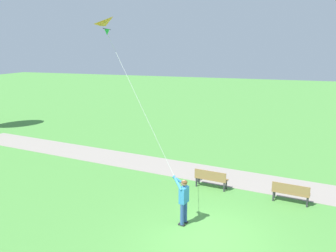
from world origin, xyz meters
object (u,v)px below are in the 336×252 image
object	(u,v)px
flying_kite	(113,28)
park_bench_near_walkway	(291,192)
park_bench_far_walkway	(211,178)
person_kite_flyer	(183,198)

from	to	relation	value
flying_kite	park_bench_near_walkway	size ratio (longest dim) A/B	3.63
park_bench_far_walkway	park_bench_near_walkway	bearing A→B (deg)	-97.46
person_kite_flyer	flying_kite	distance (m)	6.77
park_bench_far_walkway	flying_kite	bearing A→B (deg)	131.34
flying_kite	park_bench_near_walkway	world-z (taller)	flying_kite
flying_kite	park_bench_far_walkway	xyz separation A→B (m)	(2.87, -3.26, -6.55)
park_bench_near_walkway	person_kite_flyer	bearing A→B (deg)	130.21
park_bench_near_walkway	park_bench_far_walkway	xyz separation A→B (m)	(0.45, 3.47, 0.00)
park_bench_near_walkway	park_bench_far_walkway	bearing A→B (deg)	82.54
flying_kite	park_bench_far_walkway	world-z (taller)	flying_kite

